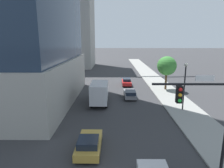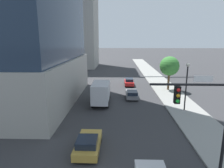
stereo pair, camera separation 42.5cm
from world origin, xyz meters
The scene contains 9 objects.
sidewalk centered at (8.54, 20.00, 0.07)m, with size 4.48×120.00×0.15m, color gray.
construction_building centered at (-13.76, 55.81, 17.04)m, with size 25.85×14.90×40.06m.
traffic_light_pole centered at (5.33, 2.94, 4.62)m, with size 4.85×0.48×6.59m.
street_lamp centered at (8.32, 15.02, 3.98)m, with size 0.44×0.44×5.86m.
street_tree centered at (8.81, 25.28, 4.27)m, with size 3.29×3.29×5.79m.
car_gold centered at (-2.26, 5.64, 0.66)m, with size 1.85×4.12×1.36m.
car_gray centered at (2.17, 20.52, 0.65)m, with size 1.76×4.72×1.30m.
car_red centered at (2.17, 28.92, 0.69)m, with size 1.72×4.23×1.40m.
box_truck centered at (-2.26, 17.84, 1.70)m, with size 2.24×6.55×3.05m.
Camera 1 is at (-0.32, -8.43, 8.72)m, focal length 31.55 mm.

